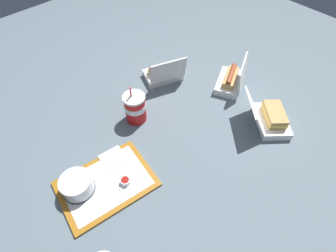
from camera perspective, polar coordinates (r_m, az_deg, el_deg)
ground_plane at (r=1.22m, az=0.32°, el=-2.16°), size 3.20×3.20×0.00m
food_tray at (r=1.11m, az=-13.24°, el=-12.13°), size 0.40×0.31×0.01m
cake_container at (r=1.10m, az=-19.17°, el=-12.06°), size 0.13×0.13×0.07m
ketchup_cup at (r=1.08m, az=-9.27°, el=-11.74°), size 0.04×0.04×0.02m
napkin_stack at (r=1.16m, az=-11.82°, el=-6.96°), size 0.11×0.11×0.00m
plastic_fork at (r=1.09m, az=-8.15°, el=-11.68°), size 0.11×0.01×0.00m
clamshell_hotdog_back at (r=1.47m, az=13.61°, el=9.71°), size 0.25×0.21×0.16m
clamshell_sandwich_center at (r=1.32m, az=21.40°, el=1.66°), size 0.29×0.29×0.16m
clamshell_hotdog_right at (r=1.47m, az=-0.99°, el=11.47°), size 0.24×0.21×0.17m
soda_cup_right at (r=1.24m, az=-7.15°, el=4.01°), size 0.10×0.10×0.21m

